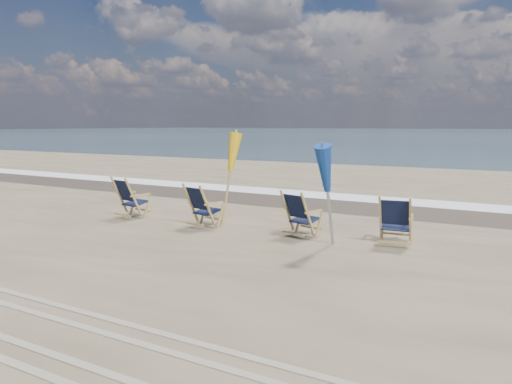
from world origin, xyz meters
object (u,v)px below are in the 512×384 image
beach_chair_2 (307,216)px  umbrella_yellow (228,156)px  beach_chair_1 (207,207)px  umbrella_blue (329,168)px  beach_chair_0 (133,199)px  beach_chair_3 (410,222)px

beach_chair_2 → umbrella_yellow: size_ratio=0.46×
umbrella_yellow → beach_chair_1: bearing=-90.1°
beach_chair_2 → umbrella_blue: size_ratio=0.48×
beach_chair_0 → beach_chair_3: (6.15, 0.54, -0.03)m
beach_chair_3 → umbrella_yellow: umbrella_yellow is taller
beach_chair_1 → umbrella_blue: bearing=-172.1°
beach_chair_0 → umbrella_blue: bearing=-172.6°
beach_chair_1 → umbrella_yellow: umbrella_yellow is taller
beach_chair_0 → beach_chair_1: bearing=-170.9°
beach_chair_2 → beach_chair_3: (1.85, 0.34, 0.00)m
beach_chair_0 → beach_chair_1: size_ratio=1.04×
beach_chair_1 → umbrella_yellow: bearing=-78.3°
beach_chair_2 → beach_chair_3: beach_chair_3 is taller
beach_chair_3 → umbrella_yellow: size_ratio=0.46×
beach_chair_0 → beach_chair_2: size_ratio=1.07×
beach_chair_1 → umbrella_blue: 2.95m
beach_chair_2 → umbrella_yellow: umbrella_yellow is taller
beach_chair_3 → beach_chair_2: bearing=2.0°
beach_chair_0 → umbrella_blue: umbrella_blue is taller
beach_chair_2 → umbrella_yellow: (-2.18, 0.59, 1.04)m
beach_chair_1 → beach_chair_2: size_ratio=1.03×
beach_chair_0 → beach_chair_2: bearing=-167.3°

